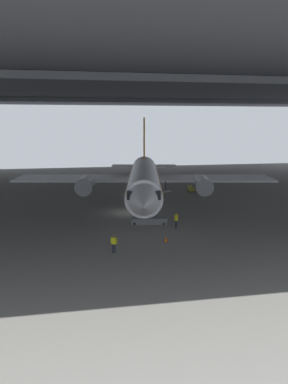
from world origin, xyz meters
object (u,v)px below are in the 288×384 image
(crew_worker_by_stairs, at_px, (176,219))
(boarding_stairs, at_px, (150,217))
(airplane_main, at_px, (144,179))
(crew_worker_near_nose, at_px, (114,243))
(traffic_cone_orange, at_px, (166,239))
(baggage_tug, at_px, (192,188))

(crew_worker_by_stairs, bearing_deg, boarding_stairs, 129.49)
(airplane_main, xyz_separation_m, boarding_stairs, (-1.56, -10.34, -2.77))
(crew_worker_near_nose, height_order, traffic_cone_orange, crew_worker_near_nose)
(airplane_main, xyz_separation_m, baggage_tug, (9.93, 9.62, -2.98))
(crew_worker_by_stairs, bearing_deg, baggage_tug, 67.79)
(airplane_main, height_order, baggage_tug, airplane_main)
(crew_worker_by_stairs, distance_m, baggage_tug, 24.49)
(traffic_cone_orange, bearing_deg, crew_worker_near_nose, -155.50)
(traffic_cone_orange, xyz_separation_m, baggage_tug, (11.59, 27.27, 0.23))
(boarding_stairs, relative_size, crew_worker_by_stairs, 2.74)
(airplane_main, xyz_separation_m, crew_worker_near_nose, (-6.85, -20.02, -2.61))
(boarding_stairs, distance_m, baggage_tug, 23.03)
(baggage_tug, bearing_deg, airplane_main, -135.91)
(baggage_tug, bearing_deg, crew_worker_near_nose, -119.51)
(airplane_main, bearing_deg, crew_worker_near_nose, -108.88)
(airplane_main, relative_size, boarding_stairs, 7.94)
(crew_worker_near_nose, bearing_deg, baggage_tug, 60.49)
(boarding_stairs, height_order, crew_worker_by_stairs, boarding_stairs)
(crew_worker_near_nose, relative_size, traffic_cone_orange, 2.63)
(crew_worker_by_stairs, height_order, traffic_cone_orange, crew_worker_by_stairs)
(airplane_main, distance_m, boarding_stairs, 10.81)
(boarding_stairs, xyz_separation_m, crew_worker_by_stairs, (2.23, -2.71, 0.25))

